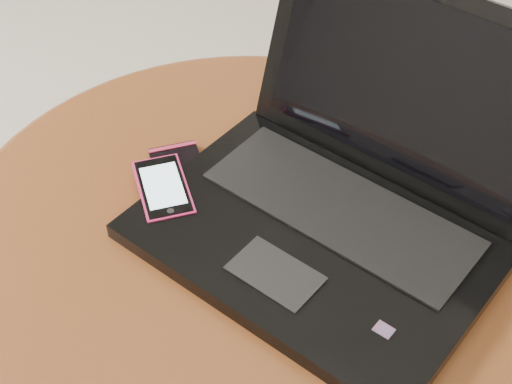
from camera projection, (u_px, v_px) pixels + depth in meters
The scene contains 4 objects.
table at pixel (246, 287), 0.93m from camera, with size 0.68×0.68×0.54m.
laptop at pixel (340, 195), 0.82m from camera, with size 0.42×0.39×0.24m.
phone_black at pixel (182, 177), 0.89m from camera, with size 0.12×0.12×0.01m.
phone_pink at pixel (163, 189), 0.86m from camera, with size 0.11×0.11×0.01m.
Camera 1 is at (0.19, -0.42, 1.16)m, focal length 52.96 mm.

